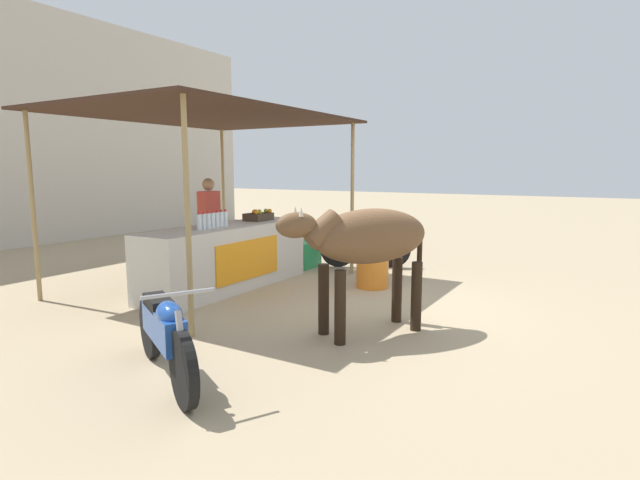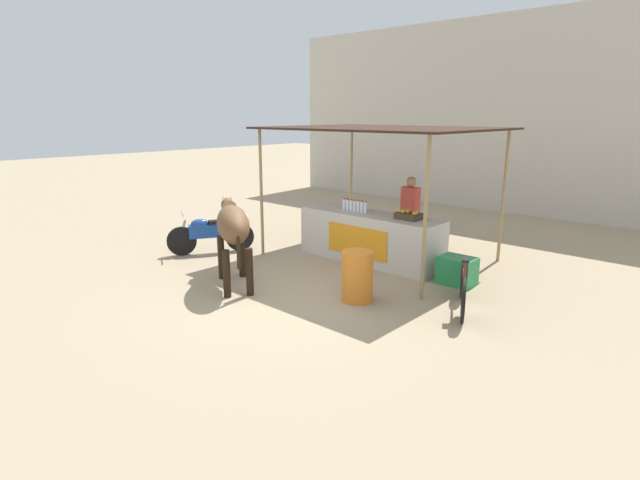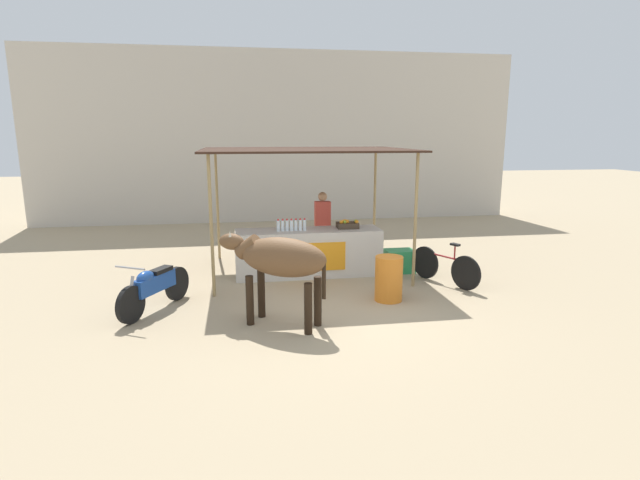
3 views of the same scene
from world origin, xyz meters
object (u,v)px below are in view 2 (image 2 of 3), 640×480
motorcycle_parked (210,233)px  fruit_crate (408,215)px  cow (233,226)px  water_barrel (357,276)px  stall_counter (370,238)px  vendor_behind_counter (410,216)px  bicycle_leaning (463,287)px  cooler_box (457,271)px

motorcycle_parked → fruit_crate: bearing=26.5°
motorcycle_parked → cow: bearing=-24.7°
water_barrel → motorcycle_parked: (-4.00, 0.09, 0.03)m
stall_counter → water_barrel: stall_counter is taller
fruit_crate → vendor_behind_counter: 0.84m
vendor_behind_counter → bicycle_leaning: (2.13, -1.84, -0.50)m
stall_counter → vendor_behind_counter: vendor_behind_counter is taller
cooler_box → cow: size_ratio=0.35×
stall_counter → bicycle_leaning: size_ratio=2.01×
stall_counter → bicycle_leaning: (2.55, -1.08, -0.13)m
water_barrel → bicycle_leaning: bearing=29.4°
fruit_crate → bicycle_leaning: (1.72, -1.13, -0.69)m
bicycle_leaning → stall_counter: bearing=157.0°
fruit_crate → cooler_box: bearing=-7.3°
cooler_box → bicycle_leaning: size_ratio=0.40×
vendor_behind_counter → cooler_box: 1.85m
stall_counter → cooler_box: 1.97m
water_barrel → motorcycle_parked: size_ratio=0.49×
stall_counter → motorcycle_parked: stall_counter is taller
cow → bicycle_leaning: size_ratio=1.17×
water_barrel → bicycle_leaning: size_ratio=0.54×
stall_counter → motorcycle_parked: (-2.82, -1.78, -0.05)m
stall_counter → vendor_behind_counter: bearing=60.4°
fruit_crate → cow: bearing=-121.1°
vendor_behind_counter → motorcycle_parked: (-3.25, -2.53, -0.42)m
vendor_behind_counter → stall_counter: bearing=-119.6°
stall_counter → fruit_crate: (0.84, 0.05, 0.56)m
stall_counter → fruit_crate: size_ratio=6.82×
motorcycle_parked → vendor_behind_counter: bearing=37.9°
fruit_crate → bicycle_leaning: 2.17m
cow → bicycle_leaning: 3.80m
cooler_box → bicycle_leaning: bearing=-58.6°
fruit_crate → bicycle_leaning: fruit_crate is taller
fruit_crate → water_barrel: (0.34, -1.91, -0.64)m
bicycle_leaning → cooler_box: bearing=121.4°
fruit_crate → cow: (-1.65, -2.74, -0.00)m
motorcycle_parked → water_barrel: bearing=-1.3°
vendor_behind_counter → bicycle_leaning: 2.85m
stall_counter → cow: (-0.82, -2.70, 0.55)m
cow → bicycle_leaning: cow is taller
water_barrel → vendor_behind_counter: bearing=105.9°
vendor_behind_counter → water_barrel: bearing=-74.1°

